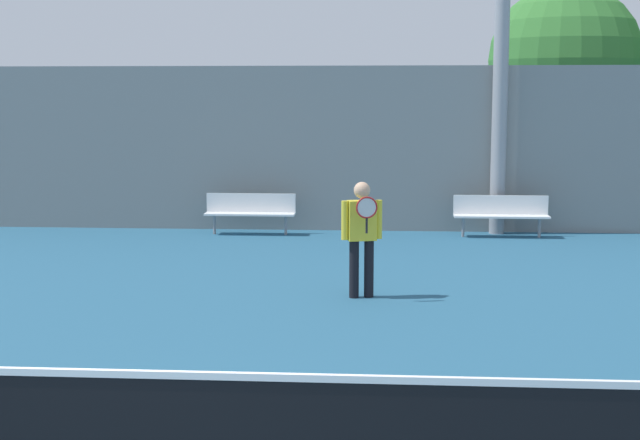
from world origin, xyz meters
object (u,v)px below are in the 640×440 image
object	(u,v)px
bench_by_gate	(501,211)
tree_green_broad	(565,61)
tennis_player	(362,231)
bench_adjacent_court	(250,209)

from	to	relation	value
bench_by_gate	tree_green_broad	xyz separation A→B (m)	(2.31, 5.72, 3.29)
tennis_player	bench_adjacent_court	size ratio (longest dim) A/B	0.89
tree_green_broad	tennis_player	bearing A→B (deg)	-113.60
tennis_player	bench_adjacent_court	distance (m)	6.42
tennis_player	bench_adjacent_court	bearing A→B (deg)	97.47
bench_adjacent_court	tree_green_broad	bearing A→B (deg)	37.05
tennis_player	bench_by_gate	size ratio (longest dim) A/B	0.86
tennis_player	tree_green_broad	bearing A→B (deg)	50.88
bench_adjacent_court	tree_green_broad	distance (m)	10.05
tennis_player	bench_by_gate	bearing A→B (deg)	49.40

